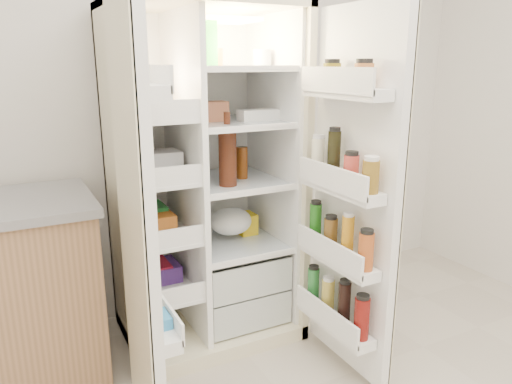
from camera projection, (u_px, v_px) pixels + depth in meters
wall_back at (191, 90)px, 2.86m from camera, size 4.00×0.02×2.70m
refrigerator at (205, 205)px, 2.69m from camera, size 0.92×0.70×1.80m
freezer_door at (138, 224)px, 1.91m from camera, size 0.15×0.40×1.72m
fridge_door at (351, 202)px, 2.27m from camera, size 0.17×0.58×1.72m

